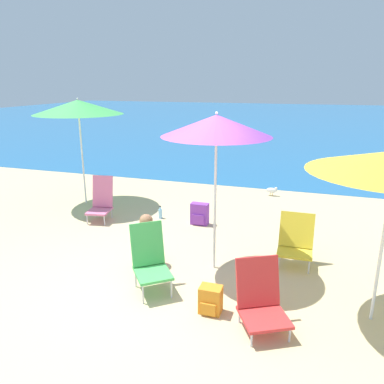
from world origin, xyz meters
The scene contains 13 objects.
ground_plane centered at (0.00, 0.00, 0.00)m, with size 60.00×60.00×0.00m, color #D1BA89.
sea_water centered at (0.00, 25.39, 0.00)m, with size 60.00×40.00×0.01m.
beach_umbrella_purple centered at (0.67, 0.86, 2.11)m, with size 1.52×1.52×2.30m.
beach_umbrella_green centered at (-2.91, 2.97, 2.16)m, with size 1.91×1.91×2.35m.
beach_chair_pink centered at (-2.01, 2.18, 0.40)m, with size 0.50×0.63×0.87m.
beach_chair_red centered at (1.52, -0.32, 0.34)m, with size 0.72×0.75×0.77m.
beach_chair_green centered at (0.00, 0.04, 0.44)m, with size 0.71×0.73×0.88m.
beach_chair_yellow centered at (1.81, 1.38, 0.38)m, with size 0.51×0.52×0.77m.
person_seated_near centered at (-0.32, 0.66, 0.33)m, with size 0.48×0.48×0.80m.
backpack_purple centered at (-0.04, 2.49, 0.21)m, with size 0.34×0.21×0.43m.
backpack_orange centered at (0.92, -0.26, 0.17)m, with size 0.27×0.22×0.34m.
water_bottle centered at (-0.90, 2.57, 0.10)m, with size 0.08×0.08×0.26m.
seagull centered at (1.10, 4.86, 0.14)m, with size 0.27×0.11×0.23m.
Camera 1 is at (1.91, -4.07, 2.68)m, focal length 35.00 mm.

